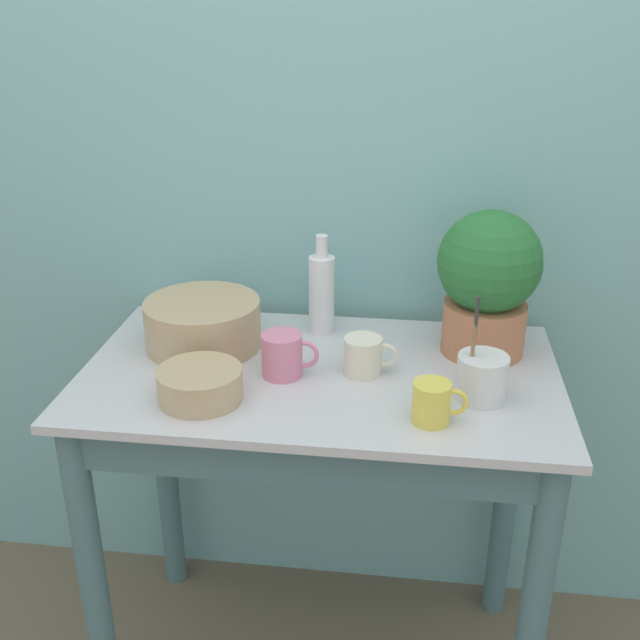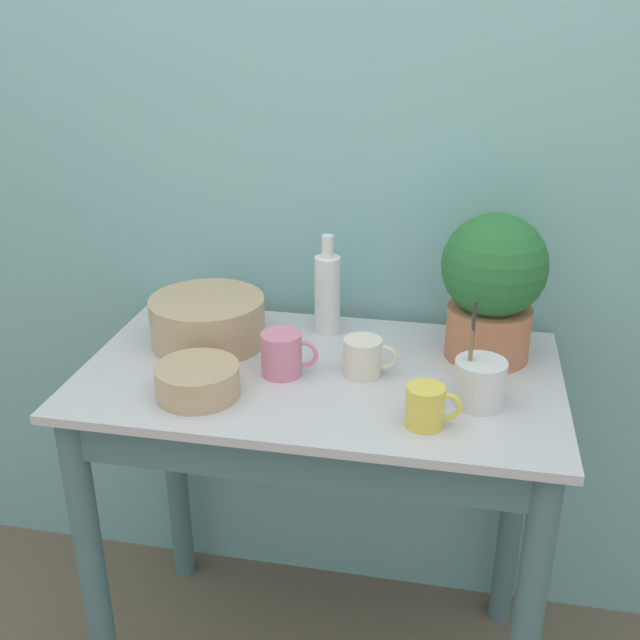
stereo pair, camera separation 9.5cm
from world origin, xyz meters
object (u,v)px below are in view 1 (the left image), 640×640
Objects in this scene: bowl_small_tan at (200,384)px; utensil_cup at (482,377)px; potted_plant at (488,279)px; bowl_wash_large at (203,324)px; mug_yellow at (433,403)px; mug_cream at (364,356)px; bottle_tall at (322,292)px; mug_pink at (283,355)px.

utensil_cup is at bearing 7.59° from bowl_small_tan.
potted_plant reaches higher than bowl_wash_large.
bowl_small_tan is 0.76× the size of utensil_cup.
bowl_small_tan is at bearing -152.93° from potted_plant.
mug_yellow is 0.23m from mug_cream.
potted_plant is at bearing 27.07° from bowl_small_tan.
bowl_wash_large is 2.50× the size of mug_yellow.
utensil_cup reaches higher than mug_cream.
bowl_wash_large reaches higher than mug_yellow.
potted_plant is 2.86× the size of mug_cream.
bottle_tall is 0.25m from mug_pink.
potted_plant reaches higher than bottle_tall.
mug_pink reaches higher than bowl_small_tan.
bowl_wash_large is 0.25m from bowl_small_tan.
mug_cream is at bearing 161.74° from utensil_cup.
bottle_tall is at bearing 24.00° from bowl_wash_large.
mug_cream is at bearing 25.94° from bowl_small_tan.
bowl_wash_large reaches higher than mug_cream.
bowl_small_tan is at bearing -172.41° from utensil_cup.
mug_pink is 0.55× the size of utensil_cup.
potted_plant is 1.37× the size of bottle_tall.
utensil_cup is at bearing -6.70° from mug_pink.
bowl_small_tan is at bearing -154.06° from mug_cream.
mug_pink is at bearing -102.59° from bottle_tall.
mug_pink is at bearing -158.19° from potted_plant.
bowl_wash_large is at bearing 166.84° from mug_cream.
potted_plant is at bearing -9.63° from bottle_tall.
bowl_small_tan is (-0.32, -0.15, -0.01)m from mug_cream.
bottle_tall is 1.41× the size of bowl_small_tan.
utensil_cup is at bearing 46.35° from mug_yellow.
potted_plant is at bearing 70.41° from mug_yellow.
mug_yellow and mug_cream have the same top height.
mug_pink is (-0.05, -0.24, -0.05)m from bottle_tall.
mug_pink is at bearing 154.41° from mug_yellow.
potted_plant is 1.24× the size of bowl_wash_large.
bowl_wash_large is 1.55× the size of bowl_small_tan.
mug_yellow is at bearing -27.37° from bowl_wash_large.
bottle_tall is 0.24m from mug_cream.
potted_plant reaches higher than mug_pink.
bottle_tall is 2.27× the size of mug_yellow.
utensil_cup is (0.41, -0.05, 0.00)m from mug_pink.
bowl_small_tan is 0.57m from utensil_cup.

